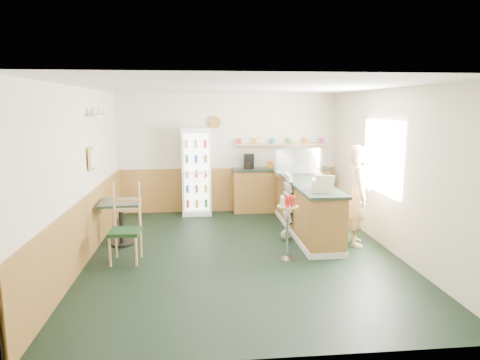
{
  "coord_description": "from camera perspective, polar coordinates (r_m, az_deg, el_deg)",
  "views": [
    {
      "loc": [
        -0.71,
        -6.73,
        2.41
      ],
      "look_at": [
        0.03,
        0.6,
        1.13
      ],
      "focal_mm": 32.0,
      "sensor_mm": 36.0,
      "label": 1
    }
  ],
  "objects": [
    {
      "name": "cafe_table",
      "position": [
        7.75,
        -15.6,
        -4.42
      ],
      "size": [
        0.77,
        0.77,
        0.78
      ],
      "rotation": [
        0.0,
        0.0,
        0.09
      ],
      "color": "black",
      "rests_on": "ground"
    },
    {
      "name": "display_case",
      "position": [
        8.92,
        7.65,
        2.42
      ],
      "size": [
        0.93,
        0.49,
        0.53
      ],
      "color": "silver",
      "rests_on": "service_counter"
    },
    {
      "name": "drinks_fridge",
      "position": [
        9.58,
        -5.83,
        1.13
      ],
      "size": [
        0.64,
        0.54,
        1.94
      ],
      "color": "white",
      "rests_on": "ground"
    },
    {
      "name": "newspaper_rack",
      "position": [
        8.15,
        6.43,
        -2.39
      ],
      "size": [
        0.09,
        0.47,
        0.93
      ],
      "color": "black",
      "rests_on": "ground"
    },
    {
      "name": "ground",
      "position": [
        7.18,
        0.25,
        -9.77
      ],
      "size": [
        6.0,
        6.0,
        0.0
      ],
      "primitive_type": "plane",
      "color": "black",
      "rests_on": "ground"
    },
    {
      "name": "back_counter",
      "position": [
        9.89,
        5.41,
        -1.08
      ],
      "size": [
        2.24,
        0.42,
        1.69
      ],
      "color": "#A67335",
      "rests_on": "ground"
    },
    {
      "name": "service_counter",
      "position": [
        8.3,
        8.8,
        -3.86
      ],
      "size": [
        0.68,
        3.01,
        1.01
      ],
      "color": "#A67335",
      "rests_on": "ground"
    },
    {
      "name": "cash_register",
      "position": [
        7.22,
        10.9,
        -0.71
      ],
      "size": [
        0.41,
        0.43,
        0.2
      ],
      "primitive_type": "cube",
      "rotation": [
        0.0,
        0.0,
        -0.22
      ],
      "color": "beige",
      "rests_on": "service_counter"
    },
    {
      "name": "condiment_stand",
      "position": [
        6.75,
        6.35,
        -4.95
      ],
      "size": [
        0.33,
        0.33,
        1.02
      ],
      "rotation": [
        0.0,
        0.0,
        0.29
      ],
      "color": "silver",
      "rests_on": "ground"
    },
    {
      "name": "shopkeeper",
      "position": [
        7.69,
        15.4,
        -2.01
      ],
      "size": [
        0.53,
        0.65,
        1.76
      ],
      "primitive_type": "imported",
      "rotation": [
        0.0,
        0.0,
        1.38
      ],
      "color": "tan",
      "rests_on": "ground"
    },
    {
      "name": "cafe_chair",
      "position": [
        6.94,
        -15.0,
        -5.23
      ],
      "size": [
        0.48,
        0.48,
        1.24
      ],
      "rotation": [
        0.0,
        0.0,
        -0.05
      ],
      "color": "black",
      "rests_on": "ground"
    },
    {
      "name": "room_envelope",
      "position": [
        7.53,
        -2.05,
        3.07
      ],
      "size": [
        5.04,
        6.02,
        2.72
      ],
      "color": "beige",
      "rests_on": "ground"
    },
    {
      "name": "dog_doorstop",
      "position": [
        7.87,
        6.17,
        -7.22
      ],
      "size": [
        0.19,
        0.25,
        0.23
      ],
      "rotation": [
        0.0,
        0.0,
        -0.02
      ],
      "color": "gray",
      "rests_on": "ground"
    }
  ]
}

